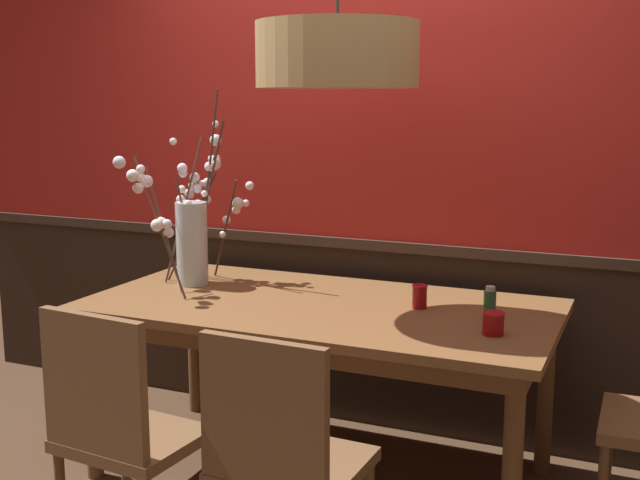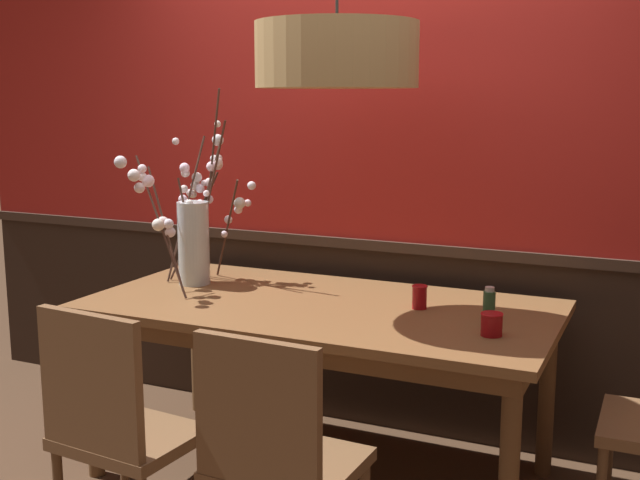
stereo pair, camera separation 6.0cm
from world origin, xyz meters
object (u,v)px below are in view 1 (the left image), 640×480
object	(u,v)px
chair_far_side_right	(444,316)
chair_near_side_left	(118,426)
chair_near_side_right	(282,456)
vase_with_blossoms	(191,231)
condiment_bottle	(490,305)
pendant_lamp	(337,55)
candle_holder_nearer_center	(420,296)
chair_far_side_left	(335,306)
dining_table	(320,321)
candle_holder_nearer_edge	(493,323)

from	to	relation	value
chair_far_side_right	chair_near_side_left	bearing A→B (deg)	-109.62
chair_near_side_right	vase_with_blossoms	xyz separation A→B (m)	(-0.96, 1.00, 0.50)
condiment_bottle	pendant_lamp	distance (m)	1.14
candle_holder_nearer_center	condiment_bottle	world-z (taller)	condiment_bottle
chair_near_side_right	chair_far_side_left	distance (m)	1.91
condiment_bottle	chair_far_side_right	bearing A→B (deg)	114.56
vase_with_blossoms	chair_near_side_left	bearing A→B (deg)	-71.32
chair_near_side_left	candle_holder_nearer_center	world-z (taller)	chair_near_side_left
chair_near_side_left	vase_with_blossoms	world-z (taller)	vase_with_blossoms
chair_far_side_left	condiment_bottle	world-z (taller)	same
vase_with_blossoms	pendant_lamp	size ratio (longest dim) A/B	0.82
vase_with_blossoms	candle_holder_nearer_center	xyz separation A→B (m)	(1.10, 0.00, -0.20)
dining_table	chair_far_side_left	bearing A→B (deg)	108.40
chair_near_side_right	dining_table	bearing A→B (deg)	106.27
candle_holder_nearer_center	chair_far_side_right	bearing A→B (deg)	97.10
candle_holder_nearer_center	chair_far_side_left	bearing A→B (deg)	131.12
chair_near_side_left	candle_holder_nearer_edge	distance (m)	1.38
chair_near_side_left	candle_holder_nearer_edge	world-z (taller)	chair_near_side_left
dining_table	chair_far_side_left	distance (m)	0.97
chair_far_side_left	vase_with_blossoms	xyz separation A→B (m)	(-0.39, -0.82, 0.52)
candle_holder_nearer_edge	pendant_lamp	size ratio (longest dim) A/B	0.08
pendant_lamp	condiment_bottle	bearing A→B (deg)	8.70
dining_table	candle_holder_nearer_edge	xyz separation A→B (m)	(0.77, -0.16, 0.12)
chair_near_side_left	pendant_lamp	size ratio (longest dim) A/B	0.87
dining_table	vase_with_blossoms	bearing A→B (deg)	172.81
chair_near_side_left	condiment_bottle	world-z (taller)	chair_near_side_left
candle_holder_nearer_edge	pendant_lamp	world-z (taller)	pendant_lamp
chair_far_side_right	condiment_bottle	size ratio (longest dim) A/B	6.78
chair_near_side_left	candle_holder_nearer_edge	size ratio (longest dim) A/B	11.16
chair_far_side_right	candle_holder_nearer_center	world-z (taller)	chair_far_side_right
candle_holder_nearer_center	chair_near_side_right	bearing A→B (deg)	-98.19
dining_table	chair_near_side_left	xyz separation A→B (m)	(-0.34, -0.94, -0.16)
dining_table	vase_with_blossoms	xyz separation A→B (m)	(-0.69, 0.09, 0.33)
chair_far_side_left	pendant_lamp	xyz separation A→B (m)	(0.41, -0.99, 1.29)
dining_table	pendant_lamp	world-z (taller)	pendant_lamp
pendant_lamp	chair_near_side_left	bearing A→B (deg)	-117.89
vase_with_blossoms	candle_holder_nearer_edge	world-z (taller)	vase_with_blossoms
chair_near_side_right	candle_holder_nearer_center	xyz separation A→B (m)	(0.14, 1.00, 0.30)
dining_table	chair_far_side_left	world-z (taller)	chair_far_side_left
chair_near_side_right	candle_holder_nearer_center	world-z (taller)	chair_near_side_right
candle_holder_nearer_edge	vase_with_blossoms	bearing A→B (deg)	170.24
pendant_lamp	candle_holder_nearer_center	bearing A→B (deg)	29.57
chair_near_side_left	dining_table	bearing A→B (deg)	69.83
dining_table	pendant_lamp	distance (m)	1.11
candle_holder_nearer_center	pendant_lamp	xyz separation A→B (m)	(-0.30, -0.17, 0.97)
dining_table	pendant_lamp	xyz separation A→B (m)	(0.11, -0.08, 1.10)
chair_far_side_right	candle_holder_nearer_edge	distance (m)	1.19
chair_far_side_right	dining_table	bearing A→B (deg)	-109.04
chair_near_side_left	vase_with_blossoms	bearing A→B (deg)	108.68
chair_far_side_left	candle_holder_nearer_center	distance (m)	1.13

